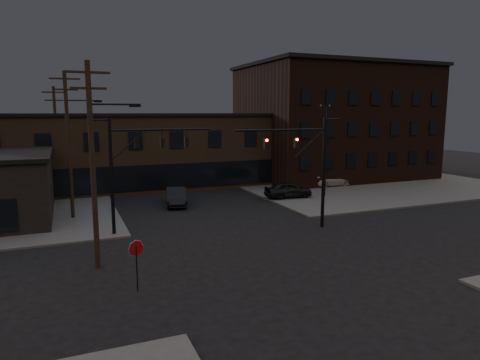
% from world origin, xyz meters
% --- Properties ---
extents(ground, '(140.00, 140.00, 0.00)m').
position_xyz_m(ground, '(0.00, 0.00, 0.00)').
color(ground, black).
rests_on(ground, ground).
extents(sidewalk_ne, '(30.00, 30.00, 0.15)m').
position_xyz_m(sidewalk_ne, '(22.00, 22.00, 0.07)').
color(sidewalk_ne, '#474744').
rests_on(sidewalk_ne, ground).
extents(building_row, '(40.00, 12.00, 8.00)m').
position_xyz_m(building_row, '(0.00, 28.00, 4.00)').
color(building_row, '#4A3A27').
rests_on(building_row, ground).
extents(building_right, '(22.00, 16.00, 14.00)m').
position_xyz_m(building_right, '(22.00, 26.00, 7.00)').
color(building_right, black).
rests_on(building_right, ground).
extents(traffic_signal_near, '(7.12, 0.24, 8.00)m').
position_xyz_m(traffic_signal_near, '(5.36, 4.50, 4.93)').
color(traffic_signal_near, black).
rests_on(traffic_signal_near, ground).
extents(traffic_signal_far, '(7.12, 0.24, 8.00)m').
position_xyz_m(traffic_signal_far, '(-6.72, 8.00, 5.01)').
color(traffic_signal_far, black).
rests_on(traffic_signal_far, ground).
extents(stop_sign, '(0.72, 0.33, 2.48)m').
position_xyz_m(stop_sign, '(-8.00, -1.99, 1.84)').
color(stop_sign, black).
rests_on(stop_sign, ground).
extents(utility_pole_near, '(3.70, 0.28, 11.00)m').
position_xyz_m(utility_pole_near, '(-9.43, 2.00, 5.87)').
color(utility_pole_near, black).
rests_on(utility_pole_near, ground).
extents(utility_pole_mid, '(3.70, 0.28, 11.50)m').
position_xyz_m(utility_pole_mid, '(-10.44, 14.00, 6.13)').
color(utility_pole_mid, black).
rests_on(utility_pole_mid, ground).
extents(utility_pole_far, '(2.20, 0.28, 11.00)m').
position_xyz_m(utility_pole_far, '(-11.50, 26.00, 5.78)').
color(utility_pole_far, black).
rests_on(utility_pole_far, ground).
extents(lot_light_a, '(1.50, 0.28, 9.14)m').
position_xyz_m(lot_light_a, '(13.00, 14.00, 5.51)').
color(lot_light_a, black).
rests_on(lot_light_a, ground).
extents(lot_light_b, '(1.50, 0.28, 9.14)m').
position_xyz_m(lot_light_b, '(19.00, 19.00, 5.51)').
color(lot_light_b, black).
rests_on(lot_light_b, ground).
extents(parked_car_lot_a, '(4.75, 2.20, 1.58)m').
position_xyz_m(parked_car_lot_a, '(9.16, 14.54, 0.94)').
color(parked_car_lot_a, black).
rests_on(parked_car_lot_a, sidewalk_ne).
extents(parked_car_lot_b, '(4.62, 1.96, 1.33)m').
position_xyz_m(parked_car_lot_b, '(16.89, 18.77, 0.82)').
color(parked_car_lot_b, '#BEBDC0').
rests_on(parked_car_lot_b, sidewalk_ne).
extents(car_crossing, '(2.72, 5.21, 1.63)m').
position_xyz_m(car_crossing, '(-1.63, 16.03, 0.82)').
color(car_crossing, black).
rests_on(car_crossing, ground).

